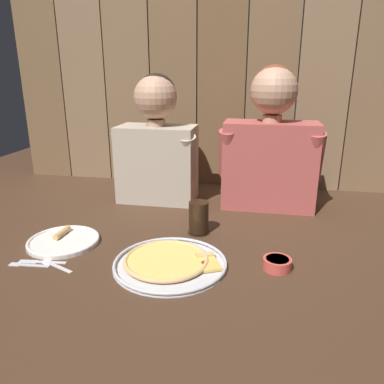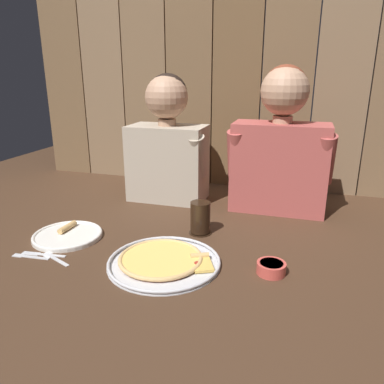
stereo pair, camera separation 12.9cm
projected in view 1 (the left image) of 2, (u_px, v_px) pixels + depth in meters
ground_plane at (190, 252)px, 1.25m from camera, size 3.20×3.20×0.00m
pizza_tray at (169, 262)px, 1.16m from camera, size 0.36×0.36×0.03m
dinner_plate at (64, 241)px, 1.31m from camera, size 0.25×0.25×0.03m
drinking_glass at (200, 218)px, 1.38m from camera, size 0.09×0.09×0.12m
dipping_bowl at (277, 263)px, 1.14m from camera, size 0.09×0.09×0.03m
table_fork at (27, 265)px, 1.16m from camera, size 0.13×0.03×0.01m
table_knife at (42, 262)px, 1.18m from camera, size 0.16×0.03×0.01m
table_spoon at (51, 263)px, 1.17m from camera, size 0.14×0.07×0.01m
diner_left at (157, 142)px, 1.68m from camera, size 0.39×0.21×0.57m
diner_right at (271, 143)px, 1.58m from camera, size 0.43×0.21×0.61m
wooden_backdrop_wall at (222, 76)px, 1.84m from camera, size 2.19×0.03×1.11m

